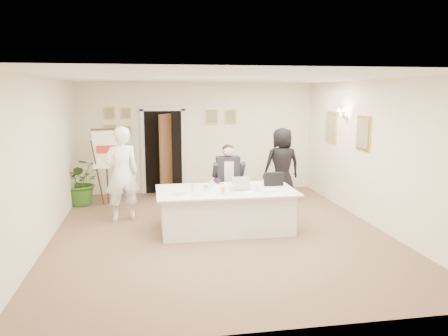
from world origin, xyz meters
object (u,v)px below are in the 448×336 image
standing_woman (282,165)px  laptop_bag (274,179)px  seated_man (228,180)px  standing_man (122,174)px  paper_stack (268,191)px  flip_chart (107,171)px  potted_palm (82,181)px  steel_jug (206,189)px  oj_glass (223,190)px  laptop (240,182)px  conference_table (226,210)px

standing_woman → laptop_bag: standing_woman is taller
seated_man → standing_man: size_ratio=0.80×
standing_woman → paper_stack: standing_woman is taller
laptop_bag → flip_chart: bearing=147.3°
flip_chart → potted_palm: 0.67m
steel_jug → laptop_bag: bearing=13.5°
flip_chart → laptop_bag: (3.31, -2.06, 0.10)m
flip_chart → seated_man: bearing=-26.7°
seated_man → potted_palm: bearing=160.2°
paper_stack → steel_jug: size_ratio=2.54×
standing_woman → steel_jug: size_ratio=15.96×
standing_man → steel_jug: (1.56, -1.12, -0.12)m
oj_glass → laptop: bearing=42.6°
standing_woman → paper_stack: bearing=62.6°
standing_man → laptop: size_ratio=5.30×
conference_table → steel_jug: (-0.38, -0.13, 0.44)m
standing_woman → laptop: (-1.40, -1.92, 0.04)m
seated_man → laptop: 0.98m
seated_man → standing_woman: standing_woman is taller
potted_palm → laptop: 4.03m
standing_woman → steel_jug: standing_woman is taller
flip_chart → standing_woman: 4.02m
flip_chart → oj_glass: 3.42m
potted_palm → standing_woman: bearing=-6.2°
conference_table → paper_stack: paper_stack is taller
flip_chart → laptop_bag: flip_chart is taller
potted_palm → conference_table: bearing=-39.5°
standing_man → paper_stack: (2.66, -1.26, -0.16)m
conference_table → standing_woman: size_ratio=1.45×
standing_woman → laptop_bag: 1.86m
seated_man → laptop: bearing=-82.6°
laptop_bag → steel_jug: laptop_bag is taller
conference_table → oj_glass: 0.58m
seated_man → standing_woman: (1.44, 0.95, 0.12)m
conference_table → laptop: (0.26, 0.00, 0.52)m
flip_chart → paper_stack: size_ratio=6.18×
potted_palm → paper_stack: potted_palm is taller
flip_chart → standing_woman: (4.00, -0.33, 0.08)m
seated_man → steel_jug: bearing=-113.8°
laptop → steel_jug: (-0.64, -0.13, -0.08)m
conference_table → laptop: size_ratio=7.13×
seated_man → standing_woman: 1.73m
steel_jug → laptop: bearing=11.8°
flip_chart → oj_glass: size_ratio=13.28×
standing_man → oj_glass: (1.82, -1.33, -0.11)m
conference_table → oj_glass: oj_glass is taller
standing_man → potted_palm: standing_man is taller
oj_glass → laptop_bag: bearing=26.3°
laptop_bag → oj_glass: bearing=-154.4°
paper_stack → oj_glass: (-0.84, -0.08, 0.05)m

